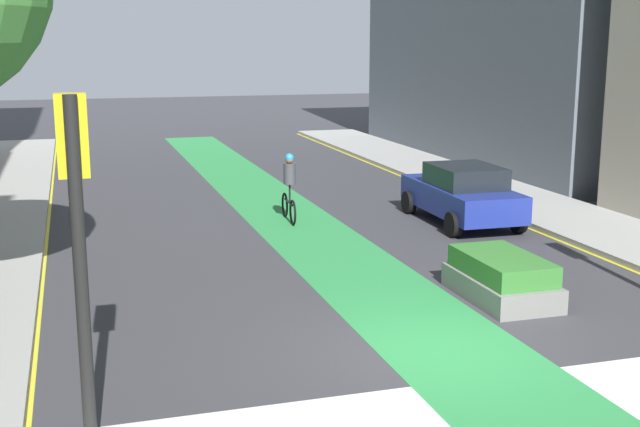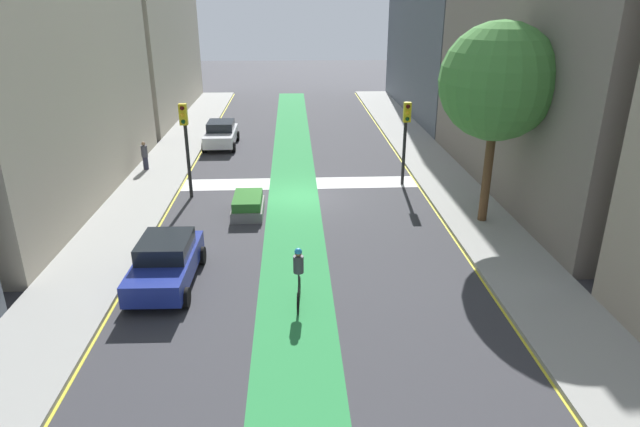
% 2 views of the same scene
% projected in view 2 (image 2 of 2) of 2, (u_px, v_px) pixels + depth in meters
% --- Properties ---
extents(ground_plane, '(120.00, 120.00, 0.00)m').
position_uv_depth(ground_plane, '(301.00, 197.00, 26.18)').
color(ground_plane, '#38383D').
extents(bike_lane_paint, '(2.40, 60.00, 0.01)m').
position_uv_depth(bike_lane_paint, '(293.00, 197.00, 26.16)').
color(bike_lane_paint, '#2D8C47').
rests_on(bike_lane_paint, ground_plane).
extents(crosswalk_band, '(12.00, 1.80, 0.01)m').
position_uv_depth(crosswalk_band, '(300.00, 183.00, 28.03)').
color(crosswalk_band, silver).
rests_on(crosswalk_band, ground_plane).
extents(sidewalk_left, '(3.00, 60.00, 0.15)m').
position_uv_depth(sidewalk_left, '(455.00, 192.00, 26.51)').
color(sidewalk_left, '#9E9E99').
rests_on(sidewalk_left, ground_plane).
extents(curb_stripe_left, '(0.16, 60.00, 0.01)m').
position_uv_depth(curb_stripe_left, '(425.00, 194.00, 26.46)').
color(curb_stripe_left, yellow).
rests_on(curb_stripe_left, ground_plane).
extents(sidewalk_right, '(3.00, 60.00, 0.15)m').
position_uv_depth(sidewalk_right, '(142.00, 198.00, 25.79)').
color(sidewalk_right, '#9E9E99').
rests_on(sidewalk_right, ground_plane).
extents(curb_stripe_right, '(0.16, 60.00, 0.01)m').
position_uv_depth(curb_stripe_right, '(174.00, 199.00, 25.89)').
color(curb_stripe_right, yellow).
rests_on(curb_stripe_right, ground_plane).
extents(buildings_right_row, '(8.62, 57.50, 21.12)m').
position_uv_depth(buildings_right_row, '(31.00, 1.00, 26.92)').
color(buildings_right_row, '#B2A893').
rests_on(buildings_right_row, ground_plane).
extents(traffic_signal_near_right, '(0.35, 0.52, 4.48)m').
position_uv_depth(traffic_signal_near_right, '(185.00, 133.00, 24.85)').
color(traffic_signal_near_right, black).
rests_on(traffic_signal_near_right, ground_plane).
extents(traffic_signal_near_left, '(0.35, 0.52, 4.20)m').
position_uv_depth(traffic_signal_near_left, '(406.00, 128.00, 26.71)').
color(traffic_signal_near_left, black).
rests_on(traffic_signal_near_left, ground_plane).
extents(car_blue_right_far, '(2.09, 4.24, 1.57)m').
position_uv_depth(car_blue_right_far, '(166.00, 262.00, 17.97)').
color(car_blue_right_far, navy).
rests_on(car_blue_right_far, ground_plane).
extents(car_white_right_near, '(2.04, 4.21, 1.57)m').
position_uv_depth(car_white_right_near, '(221.00, 134.00, 34.70)').
color(car_white_right_near, silver).
rests_on(car_white_right_near, ground_plane).
extents(cyclist_in_lane, '(0.32, 1.73, 1.86)m').
position_uv_depth(cyclist_in_lane, '(299.00, 275.00, 16.74)').
color(cyclist_in_lane, black).
rests_on(cyclist_in_lane, ground_plane).
extents(pedestrian_sidewalk_right_a, '(0.34, 0.34, 1.53)m').
position_uv_depth(pedestrian_sidewalk_right_a, '(145.00, 156.00, 29.52)').
color(pedestrian_sidewalk_right_a, '#262638').
rests_on(pedestrian_sidewalk_right_a, sidewalk_right).
extents(street_tree_near, '(4.54, 4.54, 7.99)m').
position_uv_depth(street_tree_near, '(498.00, 82.00, 20.98)').
color(street_tree_near, brown).
rests_on(street_tree_near, sidewalk_left).
extents(median_planter, '(1.34, 2.38, 0.85)m').
position_uv_depth(median_planter, '(248.00, 205.00, 23.94)').
color(median_planter, slate).
rests_on(median_planter, ground_plane).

